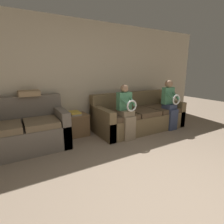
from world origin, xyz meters
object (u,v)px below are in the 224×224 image
at_px(couch_main, 138,116).
at_px(child_right_seated, 170,102).
at_px(couch_side, 23,131).
at_px(child_left_seated, 126,110).
at_px(throw_pillow, 29,93).
at_px(book_stack, 75,113).
at_px(side_shelf, 76,125).

distance_m(couch_main, child_right_seated, 0.86).
xyz_separation_m(couch_side, child_left_seated, (1.95, -0.55, 0.29)).
distance_m(couch_side, throw_pillow, 0.76).
distance_m(couch_side, child_right_seated, 3.32).
height_order(book_stack, throw_pillow, throw_pillow).
distance_m(couch_main, book_stack, 1.59).
xyz_separation_m(couch_main, couch_side, (-2.60, 0.13, 0.03)).
relative_size(child_right_seated, throw_pillow, 3.15).
bearing_deg(throw_pillow, child_left_seated, -25.70).
bearing_deg(side_shelf, throw_pillow, 172.92).
distance_m(child_left_seated, throw_pillow, 1.99).
xyz_separation_m(child_right_seated, throw_pillow, (-3.07, 0.84, 0.34)).
xyz_separation_m(couch_main, throw_pillow, (-2.41, 0.42, 0.70)).
bearing_deg(throw_pillow, book_stack, -7.19).
bearing_deg(child_left_seated, couch_main, 32.80).
height_order(couch_main, child_right_seated, child_right_seated).
height_order(couch_side, book_stack, couch_side).
distance_m(couch_side, child_left_seated, 2.04).
xyz_separation_m(child_left_seated, child_right_seated, (1.31, 0.01, 0.04)).
height_order(couch_side, throw_pillow, throw_pillow).
height_order(child_left_seated, book_stack, child_left_seated).
xyz_separation_m(child_left_seated, throw_pillow, (-1.76, 0.85, 0.38)).
bearing_deg(book_stack, throw_pillow, 172.81).
relative_size(child_right_seated, book_stack, 3.78).
relative_size(couch_main, couch_side, 1.45).
relative_size(couch_side, child_left_seated, 1.34).
bearing_deg(couch_side, throw_pillow, 57.32).
xyz_separation_m(child_left_seated, book_stack, (-0.89, 0.74, -0.12)).
bearing_deg(child_right_seated, couch_main, 147.56).
distance_m(couch_main, throw_pillow, 2.55).
bearing_deg(couch_main, book_stack, 168.48).
xyz_separation_m(child_left_seated, side_shelf, (-0.88, 0.74, -0.38)).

